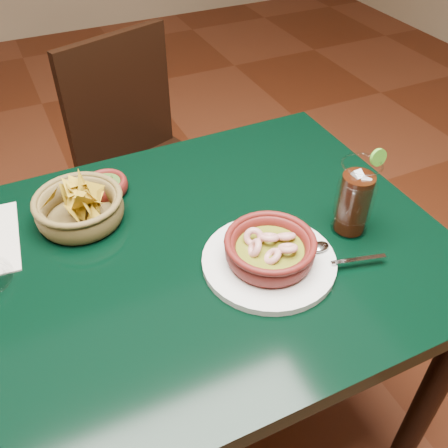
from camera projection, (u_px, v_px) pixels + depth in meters
name	position (u px, v px, depth m)	size (l,w,h in m)	color
ground	(179.00, 436.00, 1.50)	(7.00, 7.00, 0.00)	#471C0C
dining_table	(161.00, 292.00, 1.07)	(1.20, 0.80, 0.75)	black
dining_chair	(147.00, 163.00, 1.71)	(0.53, 0.53, 0.91)	black
shrimp_plate	(270.00, 252.00, 0.98)	(0.35, 0.27, 0.08)	silver
chip_basket	(80.00, 207.00, 1.08)	(0.22, 0.22, 0.14)	brown
guacamole_ramekin	(106.00, 185.00, 1.17)	(0.12, 0.12, 0.04)	#521310
cola_drink	(355.00, 199.00, 1.03)	(0.17, 0.17, 0.19)	white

